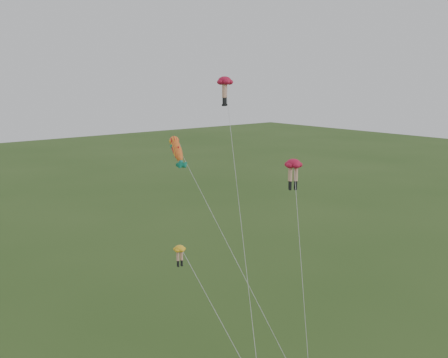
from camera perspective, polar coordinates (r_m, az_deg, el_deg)
legs_kite_red_high at (r=47.53m, az=0.11°, el=10.61°), size 9.55×15.04×21.16m
legs_kite_red_mid at (r=40.53m, az=7.95°, el=1.23°), size 5.26×7.01×14.63m
legs_kite_yellow at (r=38.00m, az=-4.71°, el=-8.76°), size 1.19×10.74×8.61m
fish_kite at (r=42.29m, az=-5.34°, el=3.28°), size 1.65×14.69×16.40m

